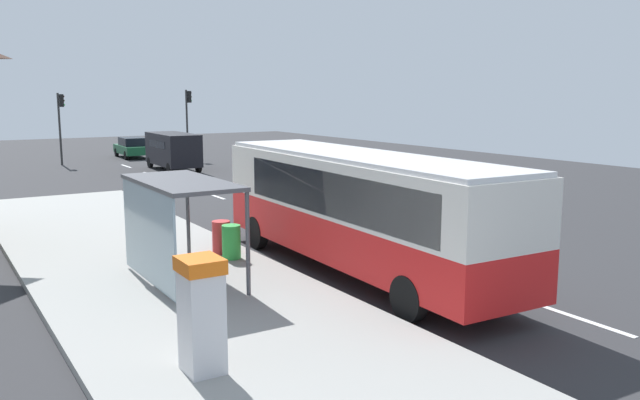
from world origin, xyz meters
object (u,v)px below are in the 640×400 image
at_px(white_van, 173,149).
at_px(traffic_light_near_side, 188,113).
at_px(bus, 357,205).
at_px(recycling_bin_red, 221,237).
at_px(sedan_near, 132,147).
at_px(ticket_machine, 202,314).
at_px(bus_shelter, 169,205).
at_px(recycling_bin_green, 231,242).
at_px(traffic_light_far_side, 61,117).

xyz_separation_m(white_van, traffic_light_near_side, (3.30, 6.00, 1.99)).
distance_m(bus, traffic_light_near_side, 32.43).
distance_m(bus, recycling_bin_red, 4.24).
bearing_deg(sedan_near, bus, -96.54).
bearing_deg(white_van, ticket_machine, -108.43).
bearing_deg(recycling_bin_red, sedan_near, 78.43).
xyz_separation_m(bus, bus_shelter, (-4.70, 1.14, 0.25)).
bearing_deg(white_van, sedan_near, 89.40).
bearing_deg(sedan_near, ticket_machine, -104.35).
relative_size(recycling_bin_red, bus_shelter, 0.24).
relative_size(sedan_near, recycling_bin_red, 4.69).
xyz_separation_m(recycling_bin_green, traffic_light_far_side, (1.10, 29.86, 2.54)).
height_order(traffic_light_far_side, bus_shelter, traffic_light_far_side).
xyz_separation_m(bus, ticket_machine, (-5.99, -4.13, -0.67)).
distance_m(recycling_bin_red, traffic_light_near_side, 30.09).
relative_size(ticket_machine, recycling_bin_red, 2.04).
relative_size(bus, white_van, 2.12).
bearing_deg(traffic_light_far_side, recycling_bin_green, -92.11).
height_order(bus, white_van, bus).
xyz_separation_m(recycling_bin_red, traffic_light_near_side, (9.70, 28.36, 2.68)).
bearing_deg(traffic_light_far_side, white_van, -52.06).
relative_size(white_van, traffic_light_far_side, 1.09).
distance_m(bus, ticket_machine, 7.31).
xyz_separation_m(ticket_machine, recycling_bin_red, (3.51, 7.35, -0.52)).
relative_size(bus, traffic_light_far_side, 2.31).
bearing_deg(recycling_bin_red, white_van, 74.03).
distance_m(sedan_near, recycling_bin_green, 33.08).
relative_size(ticket_machine, traffic_light_far_side, 0.40).
distance_m(ticket_machine, recycling_bin_green, 7.54).
bearing_deg(bus_shelter, white_van, 70.59).
bearing_deg(sedan_near, traffic_light_near_side, -46.53).
height_order(ticket_machine, recycling_bin_red, ticket_machine).
relative_size(recycling_bin_green, recycling_bin_red, 1.00).
height_order(sedan_near, recycling_bin_green, sedan_near).
height_order(bus, sedan_near, bus).
height_order(recycling_bin_green, traffic_light_far_side, traffic_light_far_side).
bearing_deg(traffic_light_far_side, bus_shelter, -96.06).
height_order(bus, recycling_bin_green, bus).
bearing_deg(traffic_light_far_side, ticket_machine, -97.19).
bearing_deg(sedan_near, recycling_bin_red, -101.57).
bearing_deg(recycling_bin_green, ticket_machine, -117.78).
distance_m(white_van, bus_shelter, 25.93).
height_order(recycling_bin_red, traffic_light_far_side, traffic_light_far_side).
bearing_deg(ticket_machine, bus_shelter, 76.22).
relative_size(recycling_bin_red, traffic_light_far_side, 0.20).
relative_size(white_van, recycling_bin_red, 5.51).
bearing_deg(sedan_near, white_van, -90.60).
height_order(sedan_near, ticket_machine, ticket_machine).
relative_size(ticket_machine, traffic_light_near_side, 0.39).
relative_size(white_van, bus_shelter, 1.31).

